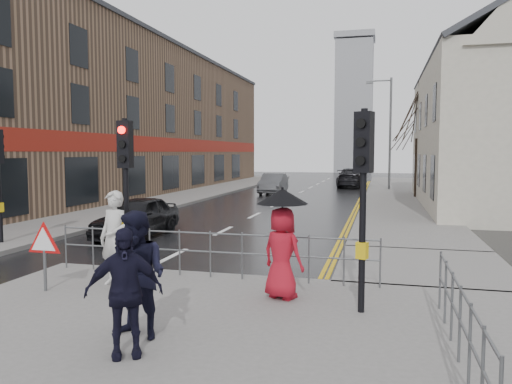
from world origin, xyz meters
The scene contains 22 objects.
ground centered at (0.00, 0.00, 0.00)m, with size 120.00×120.00×0.00m, color black.
near_pavement centered at (3.00, -3.50, 0.07)m, with size 10.00×9.00×0.14m, color #605E5B.
left_pavement centered at (-6.50, 23.00, 0.07)m, with size 4.00×44.00×0.14m, color #605E5B.
right_pavement centered at (6.50, 25.00, 0.07)m, with size 4.00×40.00×0.14m, color #605E5B.
pavement_bridge_right centered at (6.50, 3.00, 0.07)m, with size 4.00×4.20×0.14m, color #605E5B.
building_left_terrace centered at (-12.00, 22.00, 5.00)m, with size 8.00×42.00×10.00m, color #7D5F48.
church_tower centered at (1.50, 62.00, 9.00)m, with size 5.00×5.00×18.00m, color gray.
traffic_signal_near_left centered at (0.20, 0.20, 2.46)m, with size 0.28×0.27×3.40m.
traffic_signal_near_right centered at (5.20, -1.00, 2.46)m, with size 0.34×0.33×3.40m.
guard_railing_front centered at (1.95, 0.60, 0.86)m, with size 7.14×0.04×1.00m.
guard_railing_side centered at (6.50, -2.75, 0.84)m, with size 0.04×4.54×1.00m.
warning_sign centered at (-0.80, -1.21, 1.04)m, with size 0.80×0.07×1.35m.
street_lamp centered at (5.82, 28.00, 4.71)m, with size 1.83×0.25×8.00m.
tree_near centered at (7.50, 22.00, 5.14)m, with size 2.40×2.40×6.58m.
tree_far centered at (8.00, 30.00, 4.42)m, with size 2.40×2.40×5.64m.
pedestrian_a centered at (0.30, -0.49, 1.10)m, with size 0.70×0.46×1.92m, color beige.
pedestrian_b centered at (2.12, -2.98, 1.07)m, with size 0.90×0.70×1.85m, color black.
pedestrian_with_umbrella centered at (3.75, -0.54, 1.25)m, with size 0.97×0.96×2.03m.
pedestrian_d centered at (2.24, -3.62, 1.00)m, with size 1.00×0.42×1.71m, color black.
car_parked centered at (-2.40, 5.59, 0.68)m, with size 1.60×3.97×1.35m, color black.
car_mid centered at (-1.67, 23.66, 0.69)m, with size 1.45×4.16×1.37m, color #424347.
car_far centered at (3.11, 31.34, 0.76)m, with size 2.14×5.27×1.53m, color black.
Camera 1 is at (5.50, -9.40, 2.83)m, focal length 35.00 mm.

